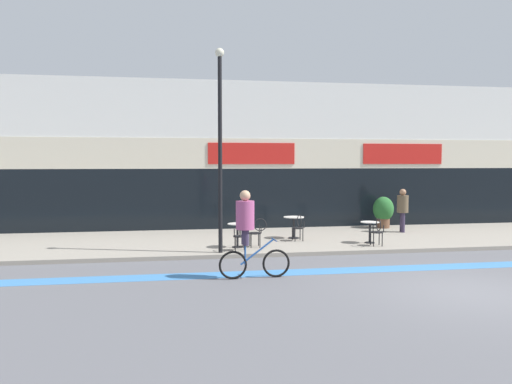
{
  "coord_description": "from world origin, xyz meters",
  "views": [
    {
      "loc": [
        -6.26,
        -9.7,
        2.81
      ],
      "look_at": [
        -3.61,
        6.45,
        1.8
      ],
      "focal_mm": 35.0,
      "sensor_mm": 36.0,
      "label": 1
    }
  ],
  "objects_px": {
    "cafe_chair_0_near": "(240,234)",
    "cafe_chair_1_near": "(298,226)",
    "lamp_post": "(220,137)",
    "pedestrian_near_end": "(403,207)",
    "cafe_chair_2_near": "(377,230)",
    "bistro_table_2": "(370,228)",
    "planter_pot": "(383,211)",
    "bistro_table_1": "(294,223)",
    "cafe_chair_0_side": "(257,231)",
    "cyclist_0": "(248,227)",
    "bistro_table_0": "(237,231)"
  },
  "relations": [
    {
      "from": "cafe_chair_1_near",
      "to": "cafe_chair_2_near",
      "type": "height_order",
      "value": "same"
    },
    {
      "from": "cafe_chair_0_near",
      "to": "cafe_chair_0_side",
      "type": "bearing_deg",
      "value": -40.38
    },
    {
      "from": "planter_pot",
      "to": "lamp_post",
      "type": "xyz_separation_m",
      "value": [
        -7.01,
        -4.42,
        2.7
      ]
    },
    {
      "from": "bistro_table_0",
      "to": "cafe_chair_0_side",
      "type": "distance_m",
      "value": 0.63
    },
    {
      "from": "lamp_post",
      "to": "pedestrian_near_end",
      "type": "xyz_separation_m",
      "value": [
        7.22,
        3.14,
        -2.41
      ]
    },
    {
      "from": "bistro_table_0",
      "to": "cafe_chair_2_near",
      "type": "xyz_separation_m",
      "value": [
        4.4,
        -0.49,
        -0.01
      ]
    },
    {
      "from": "planter_pot",
      "to": "cyclist_0",
      "type": "height_order",
      "value": "cyclist_0"
    },
    {
      "from": "bistro_table_1",
      "to": "planter_pot",
      "type": "relative_size",
      "value": 0.6
    },
    {
      "from": "bistro_table_0",
      "to": "planter_pot",
      "type": "distance_m",
      "value": 7.36
    },
    {
      "from": "bistro_table_1",
      "to": "cafe_chair_0_side",
      "type": "xyz_separation_m",
      "value": [
        -1.55,
        -1.52,
        -0.02
      ]
    },
    {
      "from": "bistro_table_1",
      "to": "cafe_chair_2_near",
      "type": "bearing_deg",
      "value": -41.94
    },
    {
      "from": "cafe_chair_0_side",
      "to": "cafe_chair_1_near",
      "type": "xyz_separation_m",
      "value": [
        1.55,
        0.89,
        0.0
      ]
    },
    {
      "from": "bistro_table_2",
      "to": "planter_pot",
      "type": "relative_size",
      "value": 0.56
    },
    {
      "from": "bistro_table_1",
      "to": "cafe_chair_1_near",
      "type": "height_order",
      "value": "cafe_chair_1_near"
    },
    {
      "from": "cafe_chair_0_near",
      "to": "cyclist_0",
      "type": "bearing_deg",
      "value": -179.04
    },
    {
      "from": "cafe_chair_2_near",
      "to": "pedestrian_near_end",
      "type": "height_order",
      "value": "pedestrian_near_end"
    },
    {
      "from": "cafe_chair_0_near",
      "to": "cafe_chair_2_near",
      "type": "relative_size",
      "value": 1.0
    },
    {
      "from": "bistro_table_2",
      "to": "cafe_chair_0_near",
      "type": "height_order",
      "value": "cafe_chair_0_near"
    },
    {
      "from": "cafe_chair_1_near",
      "to": "pedestrian_near_end",
      "type": "relative_size",
      "value": 0.55
    },
    {
      "from": "cafe_chair_0_near",
      "to": "planter_pot",
      "type": "distance_m",
      "value": 7.69
    },
    {
      "from": "cafe_chair_0_near",
      "to": "cafe_chair_2_near",
      "type": "bearing_deg",
      "value": -83.23
    },
    {
      "from": "cafe_chair_0_side",
      "to": "lamp_post",
      "type": "xyz_separation_m",
      "value": [
        -1.23,
        -0.8,
        2.87
      ]
    },
    {
      "from": "cafe_chair_1_near",
      "to": "planter_pot",
      "type": "xyz_separation_m",
      "value": [
        4.22,
        2.74,
        0.17
      ]
    },
    {
      "from": "bistro_table_1",
      "to": "cyclist_0",
      "type": "distance_m",
      "value": 5.73
    },
    {
      "from": "cafe_chair_2_near",
      "to": "pedestrian_near_end",
      "type": "bearing_deg",
      "value": -34.2
    },
    {
      "from": "cafe_chair_0_side",
      "to": "bistro_table_1",
      "type": "bearing_deg",
      "value": -134.74
    },
    {
      "from": "bistro_table_2",
      "to": "cyclist_0",
      "type": "distance_m",
      "value": 6.02
    },
    {
      "from": "cafe_chair_0_side",
      "to": "pedestrian_near_end",
      "type": "distance_m",
      "value": 6.44
    },
    {
      "from": "cafe_chair_2_near",
      "to": "cafe_chair_0_side",
      "type": "bearing_deg",
      "value": 86.4
    },
    {
      "from": "cafe_chair_1_near",
      "to": "cafe_chair_2_near",
      "type": "relative_size",
      "value": 1.0
    },
    {
      "from": "cafe_chair_0_side",
      "to": "planter_pot",
      "type": "distance_m",
      "value": 6.82
    },
    {
      "from": "lamp_post",
      "to": "cyclist_0",
      "type": "xyz_separation_m",
      "value": [
        0.39,
        -2.86,
        -2.27
      ]
    },
    {
      "from": "cafe_chair_1_near",
      "to": "bistro_table_1",
      "type": "bearing_deg",
      "value": -4.63
    },
    {
      "from": "bistro_table_2",
      "to": "pedestrian_near_end",
      "type": "xyz_separation_m",
      "value": [
        2.2,
        2.21,
        0.48
      ]
    },
    {
      "from": "cafe_chair_0_near",
      "to": "cafe_chair_1_near",
      "type": "xyz_separation_m",
      "value": [
        2.19,
        1.52,
        0.0
      ]
    },
    {
      "from": "lamp_post",
      "to": "cafe_chair_0_side",
      "type": "bearing_deg",
      "value": 32.85
    },
    {
      "from": "planter_pot",
      "to": "cafe_chair_0_side",
      "type": "bearing_deg",
      "value": -147.86
    },
    {
      "from": "lamp_post",
      "to": "pedestrian_near_end",
      "type": "height_order",
      "value": "lamp_post"
    },
    {
      "from": "bistro_table_1",
      "to": "cafe_chair_2_near",
      "type": "height_order",
      "value": "cafe_chair_2_near"
    },
    {
      "from": "bistro_table_0",
      "to": "cafe_chair_1_near",
      "type": "height_order",
      "value": "cafe_chair_1_near"
    },
    {
      "from": "bistro_table_1",
      "to": "pedestrian_near_end",
      "type": "height_order",
      "value": "pedestrian_near_end"
    },
    {
      "from": "cafe_chair_0_near",
      "to": "cafe_chair_0_side",
      "type": "xyz_separation_m",
      "value": [
        0.63,
        0.62,
        0.0
      ]
    },
    {
      "from": "cafe_chair_0_near",
      "to": "cafe_chair_1_near",
      "type": "height_order",
      "value": "same"
    },
    {
      "from": "pedestrian_near_end",
      "to": "cafe_chair_1_near",
      "type": "bearing_deg",
      "value": -151.81
    },
    {
      "from": "cafe_chair_0_side",
      "to": "cafe_chair_0_near",
      "type": "bearing_deg",
      "value": 45.43
    },
    {
      "from": "lamp_post",
      "to": "planter_pot",
      "type": "bearing_deg",
      "value": 32.26
    },
    {
      "from": "cyclist_0",
      "to": "cafe_chair_0_side",
      "type": "bearing_deg",
      "value": 74.91
    },
    {
      "from": "bistro_table_1",
      "to": "cafe_chair_0_near",
      "type": "xyz_separation_m",
      "value": [
        -2.18,
        -2.14,
        -0.02
      ]
    },
    {
      "from": "bistro_table_0",
      "to": "bistro_table_1",
      "type": "bearing_deg",
      "value": 34.93
    },
    {
      "from": "bistro_table_2",
      "to": "lamp_post",
      "type": "xyz_separation_m",
      "value": [
        -5.01,
        -0.93,
        2.89
      ]
    }
  ]
}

